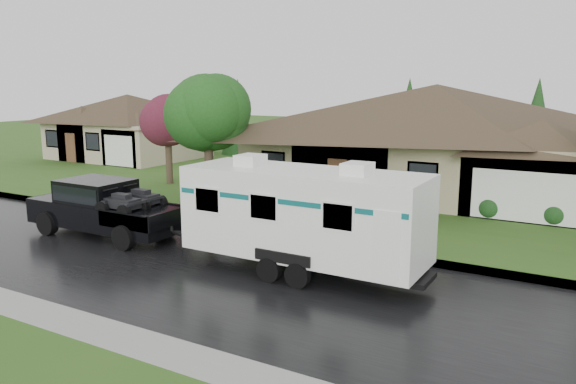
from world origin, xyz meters
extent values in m
plane|color=#2F571B|center=(0.00, 0.00, 0.00)|extent=(140.00, 140.00, 0.00)
cube|color=black|center=(0.00, -2.00, 0.01)|extent=(140.00, 8.00, 0.01)
cube|color=gray|center=(0.00, 2.25, 0.07)|extent=(140.00, 0.50, 0.15)
cube|color=#2F571B|center=(0.00, 15.00, 0.07)|extent=(140.00, 26.00, 0.15)
cube|color=tan|center=(2.00, 14.00, 1.65)|extent=(18.00, 10.00, 3.00)
pyramid|color=#392C1F|center=(2.00, 14.00, 5.75)|extent=(19.44, 10.80, 2.60)
cube|color=tan|center=(7.40, 11.00, 1.50)|extent=(5.76, 4.00, 2.70)
cube|color=tan|center=(-22.00, 16.00, 1.55)|extent=(10.00, 8.00, 2.80)
pyramid|color=#392C1F|center=(-22.00, 16.00, 4.95)|extent=(10.80, 8.64, 2.00)
cube|color=tan|center=(-19.00, 14.00, 1.41)|extent=(3.20, 4.00, 2.52)
cylinder|color=#382B1E|center=(-6.42, 5.75, 1.52)|extent=(0.42, 0.42, 2.74)
sphere|color=#235B1D|center=(-6.42, 5.75, 4.52)|extent=(3.78, 3.78, 3.78)
cylinder|color=#382B1E|center=(-11.67, 8.84, 1.29)|extent=(0.38, 0.38, 2.27)
sphere|color=maroon|center=(-11.67, 8.84, 3.77)|extent=(3.14, 3.14, 3.14)
sphere|color=#143814|center=(-4.30, 9.30, 0.65)|extent=(1.00, 1.00, 1.00)
sphere|color=#143814|center=(-1.78, 9.30, 0.65)|extent=(1.00, 1.00, 1.00)
sphere|color=#143814|center=(0.74, 9.30, 0.65)|extent=(1.00, 1.00, 1.00)
sphere|color=#143814|center=(3.26, 9.30, 0.65)|extent=(1.00, 1.00, 1.00)
sphere|color=#143814|center=(5.78, 9.30, 0.65)|extent=(1.00, 1.00, 1.00)
sphere|color=#143814|center=(8.30, 9.30, 0.65)|extent=(1.00, 1.00, 1.00)
cube|color=black|center=(-6.68, -0.46, 0.84)|extent=(6.48, 2.16, 0.93)
cube|color=black|center=(-9.06, -0.46, 1.13)|extent=(1.73, 2.11, 0.38)
cube|color=black|center=(-7.11, -0.46, 1.67)|extent=(2.59, 2.03, 0.97)
cube|color=black|center=(-7.11, -0.46, 1.73)|extent=(2.38, 2.07, 0.59)
cube|color=black|center=(-4.63, -0.46, 1.06)|extent=(2.38, 2.05, 0.06)
cylinder|color=black|center=(-8.73, -1.52, 0.45)|extent=(0.91, 0.35, 0.91)
cylinder|color=black|center=(-8.73, 0.60, 0.45)|extent=(0.91, 0.35, 0.91)
cylinder|color=black|center=(-4.63, -1.52, 0.45)|extent=(0.91, 0.35, 0.91)
cylinder|color=black|center=(-4.63, 0.60, 0.45)|extent=(0.91, 0.35, 0.91)
cube|color=white|center=(2.02, -0.46, 1.92)|extent=(7.56, 2.59, 2.65)
cube|color=black|center=(2.02, -0.46, 0.43)|extent=(7.99, 1.30, 0.15)
cube|color=#0C5458|center=(2.02, -0.46, 2.50)|extent=(7.41, 2.61, 0.15)
cube|color=white|center=(0.08, -0.46, 3.41)|extent=(0.76, 0.86, 0.35)
cube|color=white|center=(3.75, -0.46, 3.41)|extent=(0.76, 0.86, 0.35)
cylinder|color=black|center=(1.53, -1.74, 0.38)|extent=(0.76, 0.26, 0.76)
cylinder|color=black|center=(1.53, 0.81, 0.38)|extent=(0.76, 0.26, 0.76)
cylinder|color=black|center=(2.51, -1.74, 0.38)|extent=(0.76, 0.26, 0.76)
cylinder|color=black|center=(2.51, 0.81, 0.38)|extent=(0.76, 0.26, 0.76)
camera|label=1|loc=(9.91, -15.23, 5.84)|focal=35.00mm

